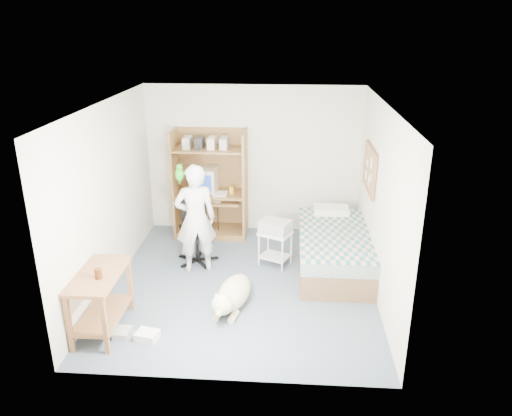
# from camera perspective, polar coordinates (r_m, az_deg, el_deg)

# --- Properties ---
(floor) EXTENTS (4.00, 4.00, 0.00)m
(floor) POSITION_cam_1_polar(r_m,az_deg,el_deg) (7.09, -1.51, -8.65)
(floor) COLOR #4D5A69
(floor) RESTS_ON ground
(wall_back) EXTENTS (3.60, 0.02, 2.50)m
(wall_back) POSITION_cam_1_polar(r_m,az_deg,el_deg) (8.46, -0.30, 5.51)
(wall_back) COLOR white
(wall_back) RESTS_ON floor
(wall_right) EXTENTS (0.02, 4.00, 2.50)m
(wall_right) POSITION_cam_1_polar(r_m,az_deg,el_deg) (6.64, 14.04, 0.49)
(wall_right) COLOR white
(wall_right) RESTS_ON floor
(wall_left) EXTENTS (0.02, 4.00, 2.50)m
(wall_left) POSITION_cam_1_polar(r_m,az_deg,el_deg) (6.97, -16.52, 1.21)
(wall_left) COLOR white
(wall_left) RESTS_ON floor
(ceiling) EXTENTS (3.60, 4.00, 0.02)m
(ceiling) POSITION_cam_1_polar(r_m,az_deg,el_deg) (6.25, -1.73, 11.73)
(ceiling) COLOR white
(ceiling) RESTS_ON wall_back
(computer_hutch) EXTENTS (1.20, 0.63, 1.80)m
(computer_hutch) POSITION_cam_1_polar(r_m,az_deg,el_deg) (8.42, -5.19, 2.29)
(computer_hutch) COLOR brown
(computer_hutch) RESTS_ON floor
(bed) EXTENTS (1.02, 2.02, 0.66)m
(bed) POSITION_cam_1_polar(r_m,az_deg,el_deg) (7.50, 8.89, -4.66)
(bed) COLOR brown
(bed) RESTS_ON floor
(side_desk) EXTENTS (0.50, 1.00, 0.75)m
(side_desk) POSITION_cam_1_polar(r_m,az_deg,el_deg) (6.17, -17.35, -9.26)
(side_desk) COLOR brown
(side_desk) RESTS_ON floor
(corkboard) EXTENTS (0.04, 0.94, 0.66)m
(corkboard) POSITION_cam_1_polar(r_m,az_deg,el_deg) (7.42, 12.87, 4.36)
(corkboard) COLOR olive
(corkboard) RESTS_ON wall_right
(office_chair) EXTENTS (0.55, 0.56, 0.97)m
(office_chair) POSITION_cam_1_polar(r_m,az_deg,el_deg) (7.63, -6.84, -3.61)
(office_chair) COLOR black
(office_chair) RESTS_ON floor
(person) EXTENTS (0.68, 0.54, 1.62)m
(person) POSITION_cam_1_polar(r_m,az_deg,el_deg) (7.17, -6.92, -1.26)
(person) COLOR silver
(person) RESTS_ON floor
(parrot) EXTENTS (0.12, 0.21, 0.33)m
(parrot) POSITION_cam_1_polar(r_m,az_deg,el_deg) (7.00, -8.73, 3.93)
(parrot) COLOR #1B8713
(parrot) RESTS_ON person
(dog) EXTENTS (0.53, 1.16, 0.44)m
(dog) POSITION_cam_1_polar(r_m,az_deg,el_deg) (6.47, -2.73, -9.83)
(dog) COLOR beige
(dog) RESTS_ON floor
(printer_cart) EXTENTS (0.55, 0.51, 0.53)m
(printer_cart) POSITION_cam_1_polar(r_m,az_deg,el_deg) (7.46, 2.20, -4.03)
(printer_cart) COLOR white
(printer_cart) RESTS_ON floor
(printer) EXTENTS (0.52, 0.47, 0.18)m
(printer) POSITION_cam_1_polar(r_m,az_deg,el_deg) (7.35, 2.22, -2.13)
(printer) COLOR #A5A4A0
(printer) RESTS_ON printer_cart
(crt_monitor) EXTENTS (0.45, 0.48, 0.40)m
(crt_monitor) POSITION_cam_1_polar(r_m,az_deg,el_deg) (8.40, -5.91, 3.29)
(crt_monitor) COLOR beige
(crt_monitor) RESTS_ON computer_hutch
(keyboard) EXTENTS (0.47, 0.24, 0.03)m
(keyboard) POSITION_cam_1_polar(r_m,az_deg,el_deg) (8.32, -5.42, 0.96)
(keyboard) COLOR beige
(keyboard) RESTS_ON computer_hutch
(pencil_cup) EXTENTS (0.08, 0.08, 0.12)m
(pencil_cup) POSITION_cam_1_polar(r_m,az_deg,el_deg) (8.29, -2.81, 2.04)
(pencil_cup) COLOR gold
(pencil_cup) RESTS_ON computer_hutch
(drink_glass) EXTENTS (0.08, 0.08, 0.12)m
(drink_glass) POSITION_cam_1_polar(r_m,az_deg,el_deg) (5.91, -17.60, -7.16)
(drink_glass) COLOR #44200A
(drink_glass) RESTS_ON side_desk
(floor_box_a) EXTENTS (0.29, 0.25, 0.10)m
(floor_box_a) POSITION_cam_1_polar(r_m,az_deg,el_deg) (6.09, -12.34, -14.06)
(floor_box_a) COLOR white
(floor_box_a) RESTS_ON floor
(floor_box_b) EXTENTS (0.18, 0.22, 0.08)m
(floor_box_b) POSITION_cam_1_polar(r_m,az_deg,el_deg) (6.23, -15.03, -13.61)
(floor_box_b) COLOR #A8A9A4
(floor_box_b) RESTS_ON floor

